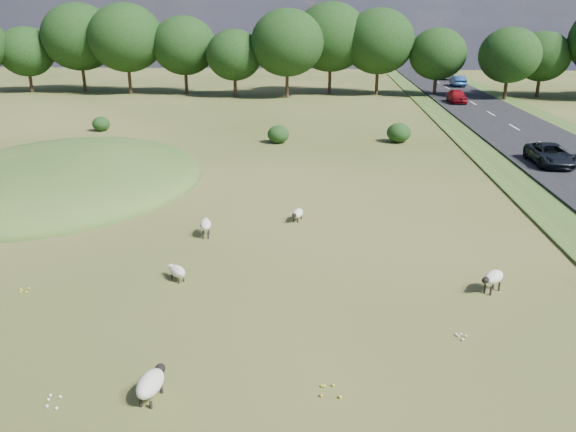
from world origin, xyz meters
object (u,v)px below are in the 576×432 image
object	(u,v)px
sheep_1	(493,277)
sheep_4	(206,225)
car_1	(458,81)
car_0	(445,75)
sheep_0	(177,271)
sheep_2	(297,213)
sheep_3	(151,383)
car_2	(457,96)
car_5	(550,154)

from	to	relation	value
sheep_1	sheep_4	bearing A→B (deg)	-66.25
car_1	sheep_4	bearing A→B (deg)	69.37
car_0	sheep_0	bearing A→B (deg)	73.10
car_0	car_1	size ratio (longest dim) A/B	1.01
sheep_4	car_1	xyz separation A→B (m)	(23.57, 62.60, 0.44)
sheep_2	sheep_3	xyz separation A→B (m)	(-2.80, -13.82, 0.10)
sheep_2	car_2	world-z (taller)	car_2
car_1	sheep_0	bearing A→B (deg)	70.59
sheep_2	car_1	distance (m)	63.31
sheep_1	sheep_2	bearing A→B (deg)	-87.72
sheep_3	car_2	distance (m)	58.73
sheep_4	car_5	distance (m)	24.32
car_1	car_5	distance (m)	48.58
sheep_0	car_1	size ratio (longest dim) A/B	0.21
car_5	car_0	bearing A→B (deg)	86.32
sheep_3	car_1	world-z (taller)	car_1
sheep_1	sheep_3	xyz separation A→B (m)	(-10.16, -6.82, -0.09)
sheep_0	car_5	distance (m)	27.27
sheep_1	car_2	bearing A→B (deg)	-143.98
sheep_0	sheep_2	world-z (taller)	sheep_2
sheep_0	sheep_2	xyz separation A→B (m)	(4.02, 6.93, 0.01)
sheep_2	car_0	size ratio (longest dim) A/B	0.23
sheep_3	car_1	size ratio (longest dim) A/B	0.29
sheep_4	car_1	distance (m)	66.89
sheep_1	sheep_3	distance (m)	12.24
sheep_2	car_1	world-z (taller)	car_1
sheep_0	car_2	world-z (taller)	car_2
sheep_1	sheep_2	world-z (taller)	sheep_1
car_5	sheep_2	bearing A→B (deg)	-143.38
car_0	sheep_3	bearing A→B (deg)	75.17
car_5	car_1	bearing A→B (deg)	85.51
car_1	car_5	bearing A→B (deg)	85.51
sheep_0	sheep_4	bearing A→B (deg)	-47.42
sheep_2	car_1	size ratio (longest dim) A/B	0.24
sheep_3	sheep_4	bearing A→B (deg)	13.36
sheep_4	car_5	world-z (taller)	car_5
sheep_2	car_2	bearing A→B (deg)	175.33
sheep_4	car_5	bearing A→B (deg)	-64.22
sheep_2	sheep_0	bearing A→B (deg)	-14.08
sheep_2	car_1	xyz separation A→B (m)	(19.62, 60.19, 0.63)
sheep_1	sheep_4	world-z (taller)	sheep_1
car_1	sheep_2	bearing A→B (deg)	71.94
sheep_2	sheep_4	xyz separation A→B (m)	(-3.94, -2.41, 0.19)
car_0	car_1	distance (m)	10.69
sheep_2	sheep_4	bearing A→B (deg)	-42.51
sheep_2	car_2	size ratio (longest dim) A/B	0.24
car_2	sheep_2	bearing A→B (deg)	-110.70
sheep_3	car_2	size ratio (longest dim) A/B	0.30
sheep_2	car_2	xyz separation A→B (m)	(15.82, 41.87, 0.64)
sheep_1	sheep_4	distance (m)	12.20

